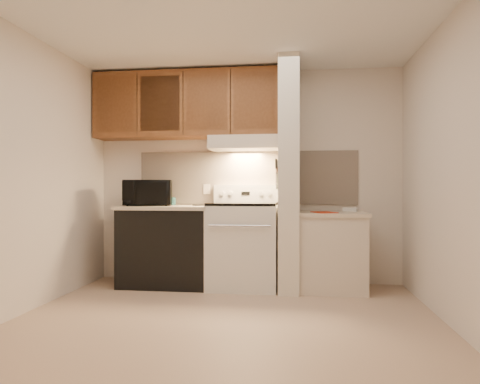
# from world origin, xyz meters

# --- Properties ---
(floor) EXTENTS (3.60, 3.60, 0.00)m
(floor) POSITION_xyz_m (0.00, 0.00, 0.00)
(floor) COLOR tan
(floor) RESTS_ON ground
(ceiling) EXTENTS (3.60, 3.60, 0.00)m
(ceiling) POSITION_xyz_m (0.00, 0.00, 2.50)
(ceiling) COLOR white
(ceiling) RESTS_ON wall_back
(wall_back) EXTENTS (3.60, 2.50, 0.02)m
(wall_back) POSITION_xyz_m (0.00, 1.50, 1.25)
(wall_back) COLOR silver
(wall_back) RESTS_ON floor
(wall_left) EXTENTS (0.02, 3.00, 2.50)m
(wall_left) POSITION_xyz_m (-1.80, 0.00, 1.25)
(wall_left) COLOR silver
(wall_left) RESTS_ON floor
(wall_right) EXTENTS (0.02, 3.00, 2.50)m
(wall_right) POSITION_xyz_m (1.80, 0.00, 1.25)
(wall_right) COLOR silver
(wall_right) RESTS_ON floor
(backsplash) EXTENTS (2.60, 0.02, 0.63)m
(backsplash) POSITION_xyz_m (0.00, 1.49, 1.24)
(backsplash) COLOR beige
(backsplash) RESTS_ON wall_back
(range_body) EXTENTS (0.76, 0.65, 0.92)m
(range_body) POSITION_xyz_m (0.00, 1.16, 0.46)
(range_body) COLOR silver
(range_body) RESTS_ON floor
(oven_window) EXTENTS (0.50, 0.01, 0.30)m
(oven_window) POSITION_xyz_m (0.00, 0.84, 0.50)
(oven_window) COLOR black
(oven_window) RESTS_ON range_body
(oven_handle) EXTENTS (0.65, 0.02, 0.02)m
(oven_handle) POSITION_xyz_m (0.00, 0.80, 0.72)
(oven_handle) COLOR silver
(oven_handle) RESTS_ON range_body
(cooktop) EXTENTS (0.74, 0.64, 0.03)m
(cooktop) POSITION_xyz_m (0.00, 1.16, 0.94)
(cooktop) COLOR black
(cooktop) RESTS_ON range_body
(range_backguard) EXTENTS (0.76, 0.08, 0.20)m
(range_backguard) POSITION_xyz_m (0.00, 1.44, 1.05)
(range_backguard) COLOR silver
(range_backguard) RESTS_ON range_body
(range_display) EXTENTS (0.10, 0.01, 0.04)m
(range_display) POSITION_xyz_m (0.00, 1.40, 1.05)
(range_display) COLOR black
(range_display) RESTS_ON range_backguard
(range_knob_left_outer) EXTENTS (0.05, 0.02, 0.05)m
(range_knob_left_outer) POSITION_xyz_m (-0.28, 1.40, 1.05)
(range_knob_left_outer) COLOR silver
(range_knob_left_outer) RESTS_ON range_backguard
(range_knob_left_inner) EXTENTS (0.05, 0.02, 0.05)m
(range_knob_left_inner) POSITION_xyz_m (-0.18, 1.40, 1.05)
(range_knob_left_inner) COLOR silver
(range_knob_left_inner) RESTS_ON range_backguard
(range_knob_right_inner) EXTENTS (0.05, 0.02, 0.05)m
(range_knob_right_inner) POSITION_xyz_m (0.18, 1.40, 1.05)
(range_knob_right_inner) COLOR silver
(range_knob_right_inner) RESTS_ON range_backguard
(range_knob_right_outer) EXTENTS (0.05, 0.02, 0.05)m
(range_knob_right_outer) POSITION_xyz_m (0.28, 1.40, 1.05)
(range_knob_right_outer) COLOR silver
(range_knob_right_outer) RESTS_ON range_backguard
(dishwasher_front) EXTENTS (1.00, 0.63, 0.87)m
(dishwasher_front) POSITION_xyz_m (-0.88, 1.17, 0.43)
(dishwasher_front) COLOR black
(dishwasher_front) RESTS_ON floor
(left_countertop) EXTENTS (1.04, 0.67, 0.04)m
(left_countertop) POSITION_xyz_m (-0.88, 1.17, 0.89)
(left_countertop) COLOR beige
(left_countertop) RESTS_ON dishwasher_front
(spoon_rest) EXTENTS (0.22, 0.14, 0.01)m
(spoon_rest) POSITION_xyz_m (-0.48, 1.20, 0.92)
(spoon_rest) COLOR black
(spoon_rest) RESTS_ON left_countertop
(teal_jar) EXTENTS (0.11, 0.11, 0.09)m
(teal_jar) POSITION_xyz_m (-0.88, 1.39, 0.96)
(teal_jar) COLOR #26585B
(teal_jar) RESTS_ON left_countertop
(outlet) EXTENTS (0.08, 0.01, 0.12)m
(outlet) POSITION_xyz_m (-0.48, 1.48, 1.10)
(outlet) COLOR beige
(outlet) RESTS_ON backsplash
(microwave) EXTENTS (0.60, 0.47, 0.29)m
(microwave) POSITION_xyz_m (-1.10, 1.15, 1.06)
(microwave) COLOR black
(microwave) RESTS_ON left_countertop
(partition_pillar) EXTENTS (0.22, 0.70, 2.50)m
(partition_pillar) POSITION_xyz_m (0.51, 1.15, 1.25)
(partition_pillar) COLOR silver
(partition_pillar) RESTS_ON floor
(pillar_trim) EXTENTS (0.01, 0.70, 0.04)m
(pillar_trim) POSITION_xyz_m (0.39, 1.15, 1.30)
(pillar_trim) COLOR brown
(pillar_trim) RESTS_ON partition_pillar
(knife_strip) EXTENTS (0.02, 0.42, 0.04)m
(knife_strip) POSITION_xyz_m (0.39, 1.10, 1.32)
(knife_strip) COLOR black
(knife_strip) RESTS_ON partition_pillar
(knife_blade_a) EXTENTS (0.01, 0.03, 0.16)m
(knife_blade_a) POSITION_xyz_m (0.38, 0.93, 1.22)
(knife_blade_a) COLOR silver
(knife_blade_a) RESTS_ON knife_strip
(knife_handle_a) EXTENTS (0.02, 0.02, 0.10)m
(knife_handle_a) POSITION_xyz_m (0.38, 0.95, 1.37)
(knife_handle_a) COLOR black
(knife_handle_a) RESTS_ON knife_strip
(knife_blade_b) EXTENTS (0.01, 0.04, 0.18)m
(knife_blade_b) POSITION_xyz_m (0.38, 1.03, 1.21)
(knife_blade_b) COLOR silver
(knife_blade_b) RESTS_ON knife_strip
(knife_handle_b) EXTENTS (0.02, 0.02, 0.10)m
(knife_handle_b) POSITION_xyz_m (0.38, 1.03, 1.37)
(knife_handle_b) COLOR black
(knife_handle_b) RESTS_ON knife_strip
(knife_blade_c) EXTENTS (0.01, 0.04, 0.20)m
(knife_blade_c) POSITION_xyz_m (0.38, 1.10, 1.20)
(knife_blade_c) COLOR silver
(knife_blade_c) RESTS_ON knife_strip
(knife_handle_c) EXTENTS (0.02, 0.02, 0.10)m
(knife_handle_c) POSITION_xyz_m (0.38, 1.11, 1.37)
(knife_handle_c) COLOR black
(knife_handle_c) RESTS_ON knife_strip
(knife_blade_d) EXTENTS (0.01, 0.04, 0.16)m
(knife_blade_d) POSITION_xyz_m (0.38, 1.18, 1.22)
(knife_blade_d) COLOR silver
(knife_blade_d) RESTS_ON knife_strip
(knife_handle_d) EXTENTS (0.02, 0.02, 0.10)m
(knife_handle_d) POSITION_xyz_m (0.38, 1.18, 1.37)
(knife_handle_d) COLOR black
(knife_handle_d) RESTS_ON knife_strip
(knife_blade_e) EXTENTS (0.01, 0.04, 0.18)m
(knife_blade_e) POSITION_xyz_m (0.38, 1.26, 1.21)
(knife_blade_e) COLOR silver
(knife_blade_e) RESTS_ON knife_strip
(knife_handle_e) EXTENTS (0.02, 0.02, 0.10)m
(knife_handle_e) POSITION_xyz_m (0.38, 1.25, 1.37)
(knife_handle_e) COLOR black
(knife_handle_e) RESTS_ON knife_strip
(oven_mitt) EXTENTS (0.03, 0.10, 0.25)m
(oven_mitt) POSITION_xyz_m (0.38, 1.32, 1.22)
(oven_mitt) COLOR slate
(oven_mitt) RESTS_ON partition_pillar
(right_cab_base) EXTENTS (0.70, 0.60, 0.81)m
(right_cab_base) POSITION_xyz_m (0.97, 1.15, 0.40)
(right_cab_base) COLOR beige
(right_cab_base) RESTS_ON floor
(right_countertop) EXTENTS (0.74, 0.64, 0.04)m
(right_countertop) POSITION_xyz_m (0.97, 1.15, 0.83)
(right_countertop) COLOR beige
(right_countertop) RESTS_ON right_cab_base
(red_folder) EXTENTS (0.28, 0.32, 0.01)m
(red_folder) POSITION_xyz_m (0.88, 1.00, 0.85)
(red_folder) COLOR #B62C11
(red_folder) RESTS_ON right_countertop
(white_box) EXTENTS (0.17, 0.14, 0.04)m
(white_box) POSITION_xyz_m (1.19, 1.33, 0.87)
(white_box) COLOR white
(white_box) RESTS_ON right_countertop
(range_hood) EXTENTS (0.78, 0.44, 0.15)m
(range_hood) POSITION_xyz_m (0.00, 1.28, 1.62)
(range_hood) COLOR beige
(range_hood) RESTS_ON upper_cabinets
(hood_lip) EXTENTS (0.78, 0.04, 0.06)m
(hood_lip) POSITION_xyz_m (0.00, 1.07, 1.58)
(hood_lip) COLOR beige
(hood_lip) RESTS_ON range_hood
(upper_cabinets) EXTENTS (2.18, 0.33, 0.77)m
(upper_cabinets) POSITION_xyz_m (-0.69, 1.32, 2.08)
(upper_cabinets) COLOR brown
(upper_cabinets) RESTS_ON wall_back
(cab_door_a) EXTENTS (0.46, 0.01, 0.63)m
(cab_door_a) POSITION_xyz_m (-1.51, 1.17, 2.08)
(cab_door_a) COLOR brown
(cab_door_a) RESTS_ON upper_cabinets
(cab_gap_a) EXTENTS (0.01, 0.01, 0.73)m
(cab_gap_a) POSITION_xyz_m (-1.23, 1.16, 2.08)
(cab_gap_a) COLOR black
(cab_gap_a) RESTS_ON upper_cabinets
(cab_door_b) EXTENTS (0.46, 0.01, 0.63)m
(cab_door_b) POSITION_xyz_m (-0.96, 1.17, 2.08)
(cab_door_b) COLOR brown
(cab_door_b) RESTS_ON upper_cabinets
(cab_gap_b) EXTENTS (0.01, 0.01, 0.73)m
(cab_gap_b) POSITION_xyz_m (-0.69, 1.16, 2.08)
(cab_gap_b) COLOR black
(cab_gap_b) RESTS_ON upper_cabinets
(cab_door_c) EXTENTS (0.46, 0.01, 0.63)m
(cab_door_c) POSITION_xyz_m (-0.42, 1.17, 2.08)
(cab_door_c) COLOR brown
(cab_door_c) RESTS_ON upper_cabinets
(cab_gap_c) EXTENTS (0.01, 0.01, 0.73)m
(cab_gap_c) POSITION_xyz_m (-0.14, 1.16, 2.08)
(cab_gap_c) COLOR black
(cab_gap_c) RESTS_ON upper_cabinets
(cab_door_d) EXTENTS (0.46, 0.01, 0.63)m
(cab_door_d) POSITION_xyz_m (0.13, 1.17, 2.08)
(cab_door_d) COLOR brown
(cab_door_d) RESTS_ON upper_cabinets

